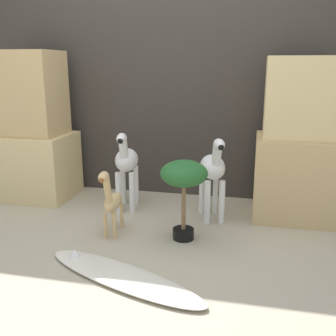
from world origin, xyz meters
name	(u,v)px	position (x,y,z in m)	size (l,w,h in m)	color
ground_plane	(124,252)	(0.00, 0.00, 0.00)	(14.00, 14.00, 0.00)	#B2A88E
wall_back	(167,81)	(0.00, 1.37, 1.10)	(6.40, 0.08, 2.20)	#38332D
rock_pillar_left	(35,134)	(-1.19, 0.96, 0.61)	(0.66, 0.57, 1.38)	#DBC184
rock_pillar_right	(297,146)	(1.19, 0.96, 0.61)	(0.66, 0.57, 1.32)	tan
zebra_right	(213,171)	(0.52, 0.74, 0.42)	(0.29, 0.46, 0.72)	white
zebra_left	(126,163)	(-0.24, 0.82, 0.42)	(0.25, 0.46, 0.72)	white
giraffe_figurine	(112,200)	(-0.17, 0.26, 0.28)	(0.14, 0.43, 0.54)	tan
potted_palm_front	(184,179)	(0.36, 0.31, 0.46)	(0.34, 0.34, 0.60)	black
surfboard	(121,276)	(0.10, -0.33, 0.02)	(1.18, 0.67, 0.08)	silver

